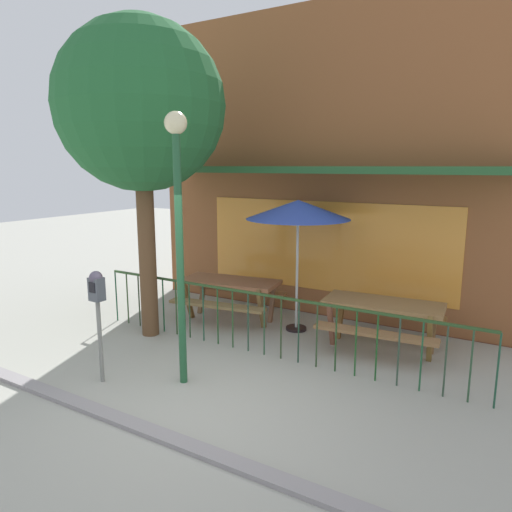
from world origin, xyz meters
TOP-DOWN VIEW (x-y plane):
  - ground at (0.00, 0.00)m, footprint 40.00×40.00m
  - pub_storefront at (0.00, 4.24)m, footprint 7.53×1.44m
  - patio_fence_front at (0.00, 1.74)m, footprint 6.35×0.04m
  - picnic_table_left at (-1.37, 2.86)m, footprint 1.98×1.61m
  - picnic_table_right at (1.47, 2.89)m, footprint 1.90×1.50m
  - patio_umbrella at (-0.07, 3.00)m, footprint 1.77×1.77m
  - parking_meter_near at (-1.42, -0.15)m, footprint 0.18×0.17m
  - street_tree at (-2.13, 1.53)m, footprint 2.68×2.68m
  - street_lamp at (-0.47, 0.40)m, footprint 0.28×0.28m
  - curb_edge at (0.00, -0.75)m, footprint 10.55×0.20m

SIDE VIEW (x-z plane):
  - ground at x=0.00m, z-range 0.00..0.00m
  - curb_edge at x=0.00m, z-range -0.06..0.06m
  - picnic_table_left at x=-1.37m, z-range 0.21..1.01m
  - picnic_table_right at x=1.47m, z-range 0.21..1.01m
  - patio_fence_front at x=0.00m, z-range 0.18..1.15m
  - parking_meter_near at x=-1.42m, z-range 0.41..1.93m
  - patio_umbrella at x=-0.07m, z-range 0.97..3.25m
  - street_lamp at x=-0.47m, z-range 0.57..4.07m
  - pub_storefront at x=0.00m, z-range -0.02..5.69m
  - street_tree at x=-2.13m, z-range 1.19..6.31m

